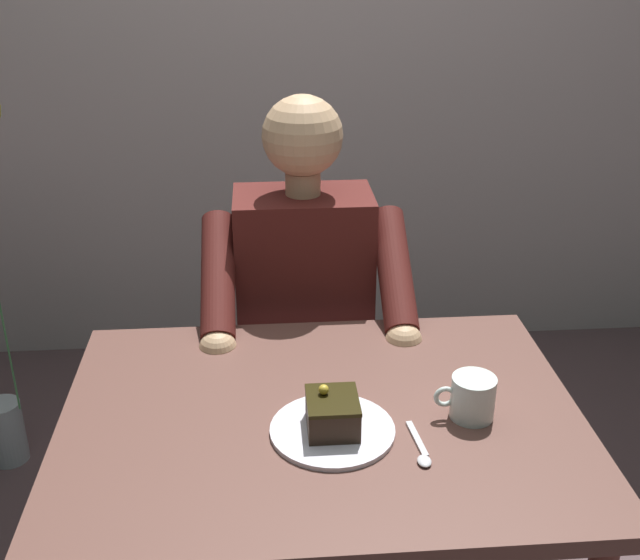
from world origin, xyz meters
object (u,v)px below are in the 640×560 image
at_px(dining_table, 322,450).
at_px(dessert_spoon, 421,451).
at_px(coffee_cup, 472,396).
at_px(seated_person, 306,330).
at_px(chair, 303,352).
at_px(cake_slice, 332,413).

distance_m(dining_table, dessert_spoon, 0.24).
bearing_deg(dining_table, coffee_cup, 173.54).
relative_size(dining_table, coffee_cup, 8.48).
xyz_separation_m(seated_person, coffee_cup, (-0.30, 0.55, 0.14)).
height_order(chair, cake_slice, chair).
bearing_deg(cake_slice, dessert_spoon, 154.53).
relative_size(dining_table, cake_slice, 9.41).
xyz_separation_m(dining_table, dessert_spoon, (-0.17, 0.14, 0.10)).
relative_size(cake_slice, dessert_spoon, 0.78).
height_order(seated_person, dessert_spoon, seated_person).
height_order(chair, seated_person, seated_person).
distance_m(seated_person, coffee_cup, 0.64).
relative_size(dining_table, chair, 1.17).
relative_size(dining_table, dessert_spoon, 7.32).
relative_size(coffee_cup, dessert_spoon, 0.86).
relative_size(seated_person, cake_slice, 11.37).
bearing_deg(coffee_cup, cake_slice, 6.54).
xyz_separation_m(seated_person, dessert_spoon, (-0.17, 0.66, 0.10)).
xyz_separation_m(dining_table, coffee_cup, (-0.30, 0.03, 0.14)).
bearing_deg(dining_table, chair, -90.00).
bearing_deg(dining_table, cake_slice, 103.26).
height_order(cake_slice, coffee_cup, cake_slice).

